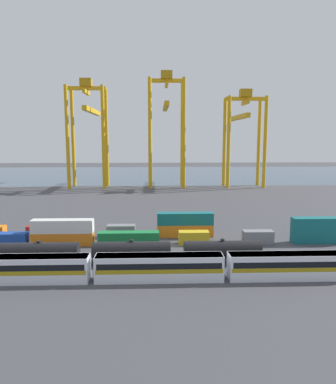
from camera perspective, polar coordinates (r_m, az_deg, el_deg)
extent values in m
plane|color=#424247|center=(113.14, -0.68, -2.42)|extent=(420.00, 420.00, 0.00)
cube|color=#384C60|center=(218.51, -1.34, 2.78)|extent=(400.00, 110.00, 0.01)
cube|color=silver|center=(59.33, -21.38, -11.08)|extent=(19.04, 3.10, 3.90)
cube|color=#9E8414|center=(59.36, -21.38, -11.16)|extent=(18.66, 3.14, 0.64)
cube|color=black|center=(59.11, -21.42, -10.45)|extent=(18.28, 3.13, 0.90)
cube|color=slate|center=(58.78, -21.48, -9.44)|extent=(18.85, 2.85, 0.36)
cube|color=silver|center=(56.08, -1.36, -11.62)|extent=(19.04, 3.10, 3.90)
cube|color=#9E8414|center=(56.11, -1.36, -11.71)|extent=(18.66, 3.14, 0.64)
cube|color=black|center=(55.85, -1.36, -10.96)|extent=(18.28, 3.13, 0.90)
cube|color=slate|center=(55.50, -1.36, -9.90)|extent=(18.85, 2.85, 0.36)
cube|color=silver|center=(59.70, 18.52, -10.80)|extent=(19.04, 3.10, 3.90)
cube|color=#9E8414|center=(59.74, 18.51, -10.89)|extent=(18.66, 3.14, 0.64)
cube|color=black|center=(59.49, 18.55, -10.18)|extent=(18.28, 3.13, 0.90)
cube|color=slate|center=(59.16, 18.60, -9.18)|extent=(18.85, 2.85, 0.36)
cube|color=#232326|center=(66.31, -19.24, -10.19)|extent=(13.05, 2.50, 1.10)
cylinder|color=black|center=(65.73, -19.32, -8.59)|extent=(13.05, 2.77, 2.77)
cylinder|color=black|center=(65.31, -19.38, -7.27)|extent=(0.70, 0.70, 0.36)
cube|color=#232326|center=(63.53, -5.63, -10.57)|extent=(13.05, 2.50, 1.10)
cylinder|color=black|center=(62.94, -5.66, -8.90)|extent=(13.05, 2.77, 2.77)
cylinder|color=black|center=(62.49, -5.68, -7.53)|extent=(0.70, 0.70, 0.36)
cube|color=#232326|center=(64.42, 8.38, -10.35)|extent=(13.05, 2.50, 1.10)
cylinder|color=black|center=(63.83, 8.42, -8.70)|extent=(13.05, 2.77, 2.77)
cylinder|color=black|center=(63.39, 8.45, -7.35)|extent=(0.70, 0.70, 0.36)
cube|color=orange|center=(76.49, -15.96, -6.99)|extent=(12.10, 2.44, 2.60)
cube|color=silver|center=(75.86, -16.04, -5.09)|extent=(12.10, 2.44, 2.60)
cube|color=#197538|center=(74.44, -6.10, -7.13)|extent=(12.10, 2.44, 2.60)
cube|color=gold|center=(74.65, 4.00, -7.06)|extent=(6.04, 2.44, 2.60)
cube|color=slate|center=(77.10, 13.75, -6.78)|extent=(6.04, 2.44, 2.60)
cube|color=#146066|center=(81.57, 22.65, -6.36)|extent=(12.10, 2.44, 2.60)
cube|color=#146066|center=(80.98, 22.75, -4.58)|extent=(12.10, 2.44, 2.60)
cube|color=#AD211C|center=(82.74, -16.94, -5.87)|extent=(12.10, 2.44, 2.60)
cube|color=slate|center=(80.31, -7.29, -6.00)|extent=(6.04, 2.44, 2.60)
cube|color=orange|center=(80.23, 2.66, -5.96)|extent=(12.10, 2.44, 2.60)
cube|color=#146066|center=(79.62, 2.67, -4.14)|extent=(12.10, 2.44, 2.60)
cylinder|color=gold|center=(159.09, -15.32, 8.13)|extent=(1.50, 1.50, 42.70)
cylinder|color=gold|center=(156.40, -9.99, 8.30)|extent=(1.50, 1.50, 42.70)
cylinder|color=gold|center=(169.33, -14.51, 8.15)|extent=(1.50, 1.50, 42.70)
cylinder|color=gold|center=(166.80, -9.49, 8.30)|extent=(1.50, 1.50, 42.70)
cube|color=gold|center=(164.07, -12.57, 15.42)|extent=(16.38, 1.20, 1.60)
cube|color=gold|center=(163.87, -12.55, 14.86)|extent=(1.20, 12.10, 1.60)
cube|color=gold|center=(176.65, -11.66, 12.18)|extent=(2.00, 39.06, 2.00)
cube|color=#A77A10|center=(164.39, -12.60, 16.25)|extent=(4.80, 4.00, 3.20)
cylinder|color=gold|center=(155.61, -2.81, 9.01)|extent=(1.50, 1.50, 45.97)
cylinder|color=gold|center=(156.07, 2.47, 9.01)|extent=(1.50, 1.50, 45.97)
cylinder|color=gold|center=(164.79, -2.77, 8.97)|extent=(1.50, 1.50, 45.97)
cylinder|color=gold|center=(165.23, 2.22, 8.98)|extent=(1.50, 1.50, 45.97)
cube|color=gold|center=(162.06, -0.22, 16.87)|extent=(15.80, 1.20, 1.60)
cube|color=gold|center=(161.83, -0.22, 16.31)|extent=(1.20, 10.79, 1.60)
cube|color=gold|center=(172.90, -0.35, 13.11)|extent=(2.00, 34.41, 2.00)
cube|color=#A77A10|center=(162.43, -0.22, 17.71)|extent=(4.80, 4.00, 3.20)
cylinder|color=gold|center=(158.54, 9.37, 7.57)|extent=(1.50, 1.50, 38.64)
cylinder|color=gold|center=(162.31, 14.81, 7.43)|extent=(1.50, 1.50, 38.64)
cylinder|color=gold|center=(167.83, 8.73, 7.62)|extent=(1.50, 1.50, 38.64)
cylinder|color=gold|center=(171.40, 13.90, 7.49)|extent=(1.50, 1.50, 38.64)
cube|color=gold|center=(165.68, 11.92, 13.95)|extent=(17.17, 1.20, 1.60)
cube|color=gold|center=(165.53, 11.90, 13.40)|extent=(1.20, 11.06, 1.60)
cube|color=gold|center=(177.79, 10.82, 11.28)|extent=(2.00, 37.25, 2.00)
cube|color=#A77A10|center=(165.94, 11.94, 14.78)|extent=(4.80, 4.00, 3.20)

